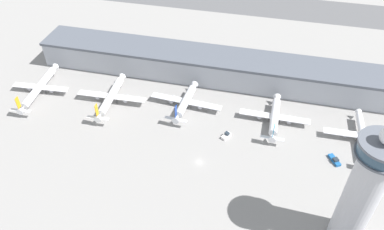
# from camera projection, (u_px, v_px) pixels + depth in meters

# --- Properties ---
(ground_plane) EXTENTS (1000.00, 1000.00, 0.00)m
(ground_plane) POSITION_uv_depth(u_px,v_px,m) (199.00, 162.00, 181.45)
(ground_plane) COLOR gray
(terminal_building) EXTENTS (231.05, 25.00, 17.25)m
(terminal_building) POSITION_uv_depth(u_px,v_px,m) (225.00, 68.00, 227.10)
(terminal_building) COLOR #A3A8B2
(terminal_building) RESTS_ON ground
(runway_strip) EXTENTS (346.58, 44.00, 0.01)m
(runway_strip) POSITION_uv_depth(u_px,v_px,m) (247.00, 4.00, 316.31)
(runway_strip) COLOR #515154
(runway_strip) RESTS_ON ground
(control_tower) EXTENTS (16.98, 16.98, 58.48)m
(control_tower) POSITION_uv_depth(u_px,v_px,m) (364.00, 190.00, 133.38)
(control_tower) COLOR #BCBCC1
(control_tower) RESTS_ON ground
(airplane_gate_alpha) EXTENTS (34.18, 45.76, 13.26)m
(airplane_gate_alpha) POSITION_uv_depth(u_px,v_px,m) (39.00, 87.00, 220.00)
(airplane_gate_alpha) COLOR white
(airplane_gate_alpha) RESTS_ON ground
(airplane_gate_bravo) EXTENTS (40.17, 40.72, 14.00)m
(airplane_gate_bravo) POSITION_uv_depth(u_px,v_px,m) (111.00, 96.00, 212.65)
(airplane_gate_bravo) COLOR white
(airplane_gate_bravo) RESTS_ON ground
(airplane_gate_charlie) EXTENTS (41.24, 35.00, 13.69)m
(airplane_gate_charlie) POSITION_uv_depth(u_px,v_px,m) (186.00, 101.00, 210.07)
(airplane_gate_charlie) COLOR silver
(airplane_gate_charlie) RESTS_ON ground
(airplane_gate_delta) EXTENTS (37.68, 36.37, 13.25)m
(airplane_gate_delta) POSITION_uv_depth(u_px,v_px,m) (275.00, 117.00, 200.46)
(airplane_gate_delta) COLOR white
(airplane_gate_delta) RESTS_ON ground
(airplane_gate_echo) EXTENTS (38.43, 40.32, 11.42)m
(airplane_gate_echo) POSITION_uv_depth(u_px,v_px,m) (363.00, 136.00, 189.29)
(airplane_gate_echo) COLOR white
(airplane_gate_echo) RESTS_ON ground
(service_truck_catering) EXTENTS (5.06, 6.27, 2.81)m
(service_truck_catering) POSITION_uv_depth(u_px,v_px,m) (226.00, 136.00, 193.97)
(service_truck_catering) COLOR black
(service_truck_catering) RESTS_ON ground
(service_truck_fuel) EXTENTS (6.12, 8.04, 2.44)m
(service_truck_fuel) POSITION_uv_depth(u_px,v_px,m) (335.00, 160.00, 181.33)
(service_truck_fuel) COLOR black
(service_truck_fuel) RESTS_ON ground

